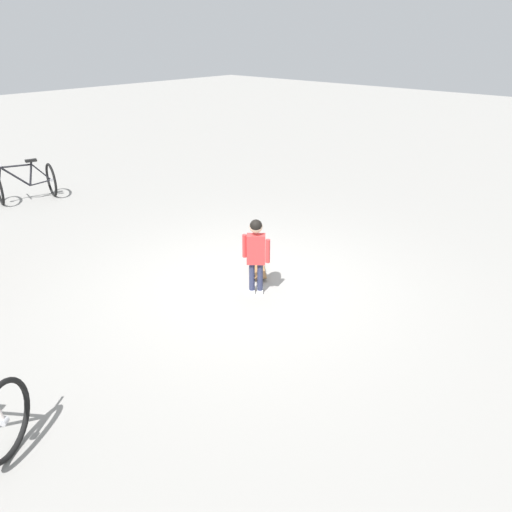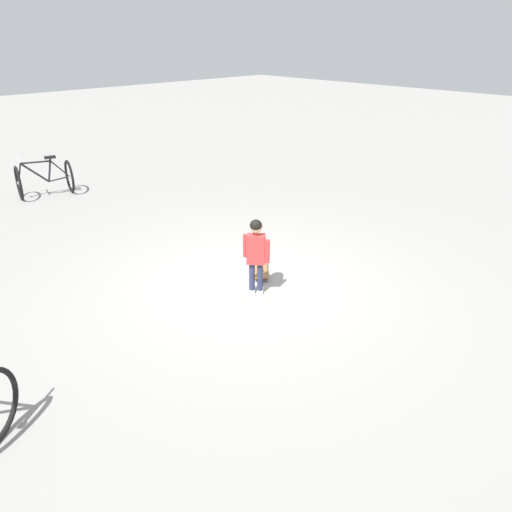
% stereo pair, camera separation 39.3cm
% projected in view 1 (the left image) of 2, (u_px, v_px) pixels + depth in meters
% --- Properties ---
extents(ground_plane, '(50.00, 50.00, 0.00)m').
position_uv_depth(ground_plane, '(247.00, 284.00, 7.07)').
color(ground_plane, gray).
extents(child_person, '(0.40, 0.27, 1.06)m').
position_uv_depth(child_person, '(256.00, 249.00, 6.58)').
color(child_person, '#2D3351').
rests_on(child_person, ground).
extents(skateboard, '(0.71, 0.68, 0.07)m').
position_uv_depth(skateboard, '(258.00, 267.00, 7.46)').
color(skateboard, olive).
rests_on(skateboard, ground).
extents(bicycle_near, '(0.94, 1.21, 0.85)m').
position_uv_depth(bicycle_near, '(26.00, 183.00, 10.39)').
color(bicycle_near, black).
rests_on(bicycle_near, ground).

